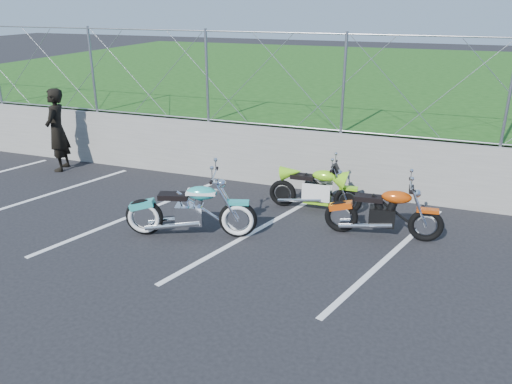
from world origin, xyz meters
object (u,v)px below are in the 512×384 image
(person_standing, at_px, (57,130))
(cruiser_turquoise, at_px, (192,212))
(naked_orange, at_px, (385,214))
(sportbike_green, at_px, (316,190))

(person_standing, bearing_deg, cruiser_turquoise, 46.82)
(naked_orange, bearing_deg, person_standing, 167.09)
(cruiser_turquoise, distance_m, sportbike_green, 2.54)
(sportbike_green, relative_size, person_standing, 0.93)
(cruiser_turquoise, bearing_deg, person_standing, 138.26)
(person_standing, bearing_deg, sportbike_green, 69.06)
(sportbike_green, distance_m, person_standing, 6.42)
(naked_orange, xyz_separation_m, sportbike_green, (-1.39, 0.75, -0.02))
(naked_orange, bearing_deg, sportbike_green, 146.56)
(sportbike_green, bearing_deg, naked_orange, -30.70)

